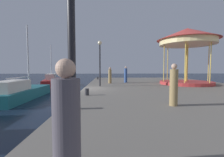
# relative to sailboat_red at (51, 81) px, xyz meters

# --- Properties ---
(ground_plane) EXTENTS (120.00, 120.00, 0.00)m
(ground_plane) POSITION_rel_sailboat_red_xyz_m (5.92, -9.61, -0.62)
(ground_plane) COLOR black
(quay_dock) EXTENTS (14.44, 28.51, 0.80)m
(quay_dock) POSITION_rel_sailboat_red_xyz_m (13.14, -9.61, -0.22)
(quay_dock) COLOR slate
(quay_dock) RESTS_ON ground
(sailboat_red) EXTENTS (3.36, 7.40, 5.75)m
(sailboat_red) POSITION_rel_sailboat_red_xyz_m (0.00, 0.00, 0.00)
(sailboat_red) COLOR maroon
(sailboat_red) RESTS_ON ground
(sailboat_teal) EXTENTS (2.05, 6.62, 6.00)m
(sailboat_teal) POSITION_rel_sailboat_red_xyz_m (1.12, -10.01, -0.04)
(sailboat_teal) COLOR #19606B
(sailboat_teal) RESTS_ON ground
(carousel) EXTENTS (5.83, 5.83, 5.53)m
(carousel) POSITION_rel_sailboat_red_xyz_m (15.72, -6.70, 4.33)
(carousel) COLOR #B23333
(carousel) RESTS_ON quay_dock
(lamp_post_mid_promenade) EXTENTS (0.36, 0.36, 4.00)m
(lamp_post_mid_promenade) POSITION_rel_sailboat_red_xyz_m (7.17, -8.18, 2.94)
(lamp_post_mid_promenade) COLOR black
(lamp_post_mid_promenade) RESTS_ON quay_dock
(bollard_south) EXTENTS (0.24, 0.24, 0.40)m
(bollard_south) POSITION_rel_sailboat_red_xyz_m (6.46, 0.72, 0.38)
(bollard_south) COLOR #2D2D33
(bollard_south) RESTS_ON quay_dock
(bollard_north) EXTENTS (0.24, 0.24, 0.40)m
(bollard_north) POSITION_rel_sailboat_red_xyz_m (6.54, -15.97, 0.38)
(bollard_north) COLOR #2D2D33
(bollard_north) RESTS_ON quay_dock
(bollard_center) EXTENTS (0.24, 0.24, 0.40)m
(bollard_center) POSITION_rel_sailboat_red_xyz_m (6.60, -12.83, 0.38)
(bollard_center) COLOR #2D2D33
(bollard_center) RESTS_ON quay_dock
(person_mid_promenade) EXTENTS (0.34, 0.34, 1.82)m
(person_mid_promenade) POSITION_rel_sailboat_red_xyz_m (9.91, -4.57, 1.03)
(person_mid_promenade) COLOR #2D4C8C
(person_mid_promenade) RESTS_ON quay_dock
(person_near_carousel) EXTENTS (0.34, 0.34, 1.70)m
(person_near_carousel) POSITION_rel_sailboat_red_xyz_m (7.27, -20.16, 0.97)
(person_near_carousel) COLOR #514C56
(person_near_carousel) RESTS_ON quay_dock
(person_far_corner) EXTENTS (0.34, 0.34, 1.79)m
(person_far_corner) POSITION_rel_sailboat_red_xyz_m (10.61, -15.56, 1.02)
(person_far_corner) COLOR #937A4C
(person_far_corner) RESTS_ON quay_dock
(person_by_the_water) EXTENTS (0.34, 0.34, 1.72)m
(person_by_the_water) POSITION_rel_sailboat_red_xyz_m (8.12, -5.43, 0.98)
(person_by_the_water) COLOR #937A4C
(person_by_the_water) RESTS_ON quay_dock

